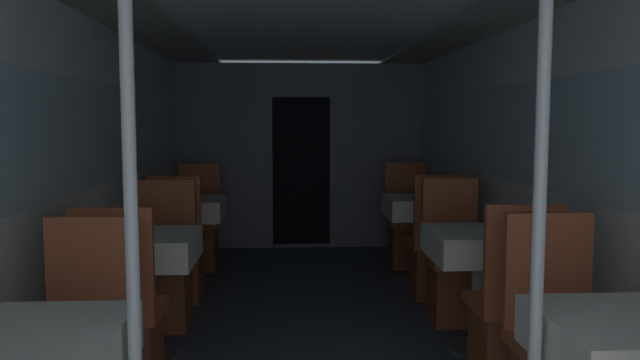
{
  "coord_description": "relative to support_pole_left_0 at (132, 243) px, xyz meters",
  "views": [
    {
      "loc": [
        -0.17,
        -1.3,
        1.42
      ],
      "look_at": [
        0.04,
        2.61,
        1.05
      ],
      "focal_mm": 35.0,
      "sensor_mm": 36.0,
      "label": 1
    }
  ],
  "objects": [
    {
      "name": "chair_right_far_1",
      "position": [
        1.69,
        2.25,
        -0.72
      ],
      "size": [
        0.4,
        0.4,
        1.01
      ],
      "rotation": [
        0.0,
        0.0,
        3.14
      ],
      "color": "brown",
      "rests_on": "ground_plane"
    },
    {
      "name": "chair_left_near_1",
      "position": [
        -0.34,
        1.15,
        -0.72
      ],
      "size": [
        0.4,
        0.4,
        1.01
      ],
      "color": "brown",
      "rests_on": "ground_plane"
    },
    {
      "name": "dining_table_right_1",
      "position": [
        1.69,
        1.7,
        -0.4
      ],
      "size": [
        0.6,
        0.6,
        0.75
      ],
      "color": "#4C4C51",
      "rests_on": "ground_plane"
    },
    {
      "name": "support_pole_left_0",
      "position": [
        0.0,
        0.0,
        0.0
      ],
      "size": [
        0.05,
        0.05,
        2.06
      ],
      "color": "silver",
      "rests_on": "ground_plane"
    },
    {
      "name": "wall_right",
      "position": [
        2.07,
        1.91,
        0.05
      ],
      "size": [
        0.05,
        8.04,
        2.06
      ],
      "color": "silver",
      "rests_on": "ground_plane"
    },
    {
      "name": "chair_left_far_1",
      "position": [
        -0.34,
        2.25,
        -0.72
      ],
      "size": [
        0.4,
        0.4,
        1.01
      ],
      "rotation": [
        0.0,
        0.0,
        3.14
      ],
      "color": "brown",
      "rests_on": "ground_plane"
    },
    {
      "name": "bulkhead_far",
      "position": [
        0.67,
        4.95,
        -0.0
      ],
      "size": [
        2.74,
        0.09,
        2.06
      ],
      "color": "slate",
      "rests_on": "ground_plane"
    },
    {
      "name": "chair_left_far_2",
      "position": [
        -0.34,
        3.95,
        -0.72
      ],
      "size": [
        0.4,
        0.4,
        1.01
      ],
      "rotation": [
        0.0,
        0.0,
        3.14
      ],
      "color": "brown",
      "rests_on": "ground_plane"
    },
    {
      "name": "chair_left_near_2",
      "position": [
        -0.34,
        2.85,
        -0.72
      ],
      "size": [
        0.4,
        0.4,
        1.01
      ],
      "color": "brown",
      "rests_on": "ground_plane"
    },
    {
      "name": "dining_table_left_1",
      "position": [
        -0.34,
        1.7,
        -0.4
      ],
      "size": [
        0.6,
        0.6,
        0.75
      ],
      "color": "#4C4C51",
      "rests_on": "ground_plane"
    },
    {
      "name": "support_pole_right_0",
      "position": [
        1.35,
        0.0,
        0.0
      ],
      "size": [
        0.05,
        0.05,
        2.06
      ],
      "color": "silver",
      "rests_on": "ground_plane"
    },
    {
      "name": "ceiling_panel",
      "position": [
        0.67,
        1.91,
        1.07
      ],
      "size": [
        2.8,
        8.04,
        0.07
      ],
      "color": "silver",
      "rests_on": "wall_left"
    },
    {
      "name": "chair_right_far_2",
      "position": [
        1.69,
        3.95,
        -0.72
      ],
      "size": [
        0.4,
        0.4,
        1.01
      ],
      "rotation": [
        0.0,
        0.0,
        3.14
      ],
      "color": "brown",
      "rests_on": "ground_plane"
    },
    {
      "name": "dining_table_right_2",
      "position": [
        1.69,
        3.4,
        -0.4
      ],
      "size": [
        0.6,
        0.6,
        0.75
      ],
      "color": "#4C4C51",
      "rests_on": "ground_plane"
    },
    {
      "name": "dining_table_left_2",
      "position": [
        -0.34,
        3.4,
        -0.4
      ],
      "size": [
        0.6,
        0.6,
        0.75
      ],
      "color": "#4C4C51",
      "rests_on": "ground_plane"
    },
    {
      "name": "chair_right_near_2",
      "position": [
        1.69,
        2.85,
        -0.72
      ],
      "size": [
        0.4,
        0.4,
        1.01
      ],
      "color": "brown",
      "rests_on": "ground_plane"
    },
    {
      "name": "dining_table_right_0",
      "position": [
        1.69,
        0.0,
        -0.4
      ],
      "size": [
        0.6,
        0.6,
        0.75
      ],
      "color": "#4C4C51",
      "rests_on": "ground_plane"
    },
    {
      "name": "wall_left",
      "position": [
        -0.72,
        1.91,
        0.05
      ],
      "size": [
        0.05,
        8.04,
        2.06
      ],
      "color": "silver",
      "rests_on": "ground_plane"
    },
    {
      "name": "chair_right_near_1",
      "position": [
        1.69,
        1.15,
        -0.72
      ],
      "size": [
        0.4,
        0.4,
        1.01
      ],
      "color": "brown",
      "rests_on": "ground_plane"
    }
  ]
}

